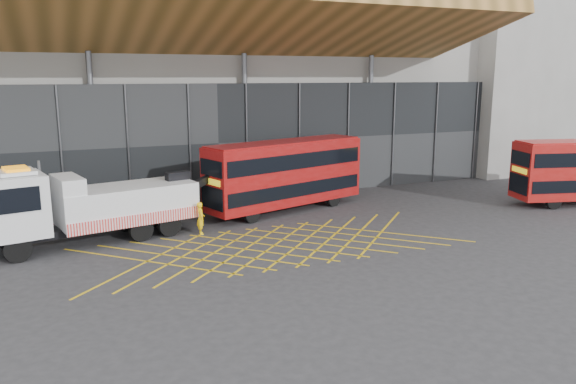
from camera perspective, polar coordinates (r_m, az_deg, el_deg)
name	(u,v)px	position (r m, az deg, el deg)	size (l,w,h in m)	color
ground_plane	(245,249)	(28.33, -4.43, -5.82)	(120.00, 120.00, 0.00)	#2A2A2D
road_markings	(274,245)	(28.85, -1.41, -5.45)	(19.96, 7.16, 0.01)	gold
construction_building	(191,69)	(45.25, -9.87, 12.17)	(55.00, 23.97, 18.00)	gray
east_building	(512,59)	(58.10, 21.78, 12.41)	(15.00, 12.00, 20.00)	gray
recovery_truck	(87,205)	(30.57, -19.71, -1.27)	(12.50, 5.08, 4.35)	black
bus_towed	(285,172)	(35.68, -0.28, 2.01)	(11.26, 5.63, 4.48)	maroon
worker	(201,218)	(31.03, -8.86, -2.63)	(0.65, 0.43, 1.80)	yellow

